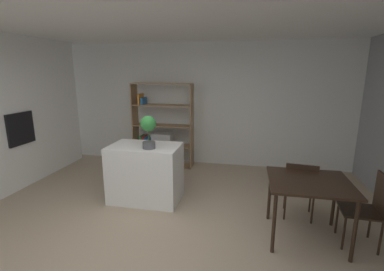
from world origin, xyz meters
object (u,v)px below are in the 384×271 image
object	(u,v)px
built_in_oven	(21,128)
potted_plant_on_island	(148,129)
dining_chair_far	(300,185)
dining_table	(309,187)
kitchen_island	(146,173)
dining_chair_window_side	(371,205)
open_bookshelf	(161,129)

from	to	relation	value
built_in_oven	potted_plant_on_island	xyz separation A→B (m)	(2.50, -0.20, 0.14)
dining_chair_far	dining_table	bearing A→B (deg)	97.44
kitchen_island	potted_plant_on_island	world-z (taller)	potted_plant_on_island
potted_plant_on_island	dining_chair_far	xyz separation A→B (m)	(2.26, -0.01, -0.73)
potted_plant_on_island	dining_chair_window_side	distance (m)	3.11
dining_chair_window_side	potted_plant_on_island	bearing A→B (deg)	-95.49
open_bookshelf	dining_chair_far	distance (m)	3.28
potted_plant_on_island	dining_table	size ratio (longest dim) A/B	0.52
open_bookshelf	kitchen_island	bearing A→B (deg)	-80.64
dining_chair_far	dining_chair_window_side	bearing A→B (deg)	152.27
dining_table	dining_chair_window_side	xyz separation A→B (m)	(0.71, -0.01, -0.16)
kitchen_island	open_bookshelf	world-z (taller)	open_bookshelf
potted_plant_on_island	dining_table	xyz separation A→B (m)	(2.27, -0.49, -0.55)
built_in_oven	dining_table	size ratio (longest dim) A/B	0.59
dining_table	potted_plant_on_island	bearing A→B (deg)	167.80
potted_plant_on_island	open_bookshelf	bearing A→B (deg)	102.51
built_in_oven	potted_plant_on_island	world-z (taller)	potted_plant_on_island
open_bookshelf	dining_table	size ratio (longest dim) A/B	1.90
kitchen_island	dining_table	world-z (taller)	kitchen_island
built_in_oven	dining_chair_far	distance (m)	4.80
built_in_oven	dining_chair_far	xyz separation A→B (m)	(4.76, -0.21, -0.58)
kitchen_island	dining_chair_window_side	bearing A→B (deg)	-11.62
kitchen_island	potted_plant_on_island	bearing A→B (deg)	-47.61
dining_table	dining_chair_window_side	size ratio (longest dim) A/B	1.06
kitchen_island	potted_plant_on_island	size ratio (longest dim) A/B	2.20
kitchen_island	dining_chair_window_side	size ratio (longest dim) A/B	1.23
open_bookshelf	dining_chair_far	xyz separation A→B (m)	(2.67, -1.87, -0.32)
built_in_oven	open_bookshelf	size ratio (longest dim) A/B	0.31
open_bookshelf	dining_chair_window_side	world-z (taller)	open_bookshelf
built_in_oven	open_bookshelf	xyz separation A→B (m)	(2.08, 1.66, -0.26)
open_bookshelf	built_in_oven	bearing A→B (deg)	-141.39
potted_plant_on_island	dining_chair_window_side	size ratio (longest dim) A/B	0.56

